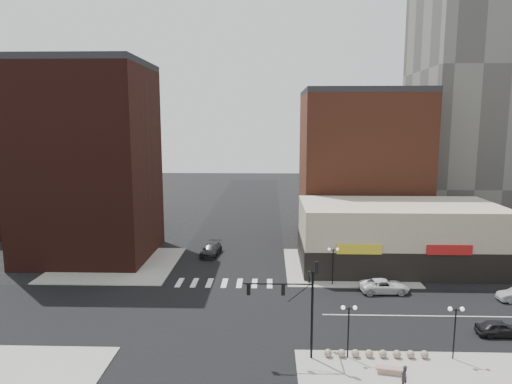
{
  "coord_description": "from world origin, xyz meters",
  "views": [
    {
      "loc": [
        4.96,
        -40.89,
        18.0
      ],
      "look_at": [
        3.57,
        4.55,
        11.0
      ],
      "focal_mm": 32.0,
      "sensor_mm": 36.0,
      "label": 1
    }
  ],
  "objects": [
    {
      "name": "street_lamp_se_a",
      "position": [
        11.0,
        -8.0,
        3.29
      ],
      "size": [
        1.22,
        0.32,
        4.16
      ],
      "color": "black",
      "rests_on": "sidewalk_se"
    },
    {
      "name": "street_lamp_se_b",
      "position": [
        19.0,
        -8.0,
        3.29
      ],
      "size": [
        1.22,
        0.32,
        4.16
      ],
      "color": "black",
      "rests_on": "sidewalk_se"
    },
    {
      "name": "sidewalk_ne",
      "position": [
        14.5,
        14.5,
        0.06
      ],
      "size": [
        15.0,
        15.0,
        0.12
      ],
      "primitive_type": "cube",
      "color": "gray",
      "rests_on": "ground"
    },
    {
      "name": "building_nw_low",
      "position": [
        -32.0,
        34.0,
        6.0
      ],
      "size": [
        20.0,
        18.0,
        12.0
      ],
      "primitive_type": "cube",
      "color": "#341410",
      "rests_on": "ground"
    },
    {
      "name": "dark_sedan_east",
      "position": [
        24.55,
        -3.84,
        0.66
      ],
      "size": [
        3.9,
        1.58,
        1.33
      ],
      "primitive_type": "imported",
      "rotation": [
        0.0,
        0.0,
        1.57
      ],
      "color": "black",
      "rests_on": "ground"
    },
    {
      "name": "pedestrian",
      "position": [
        14.15,
        -11.9,
        0.9
      ],
      "size": [
        0.67,
        0.65,
        1.56
      ],
      "primitive_type": "imported",
      "rotation": [
        0.0,
        0.0,
        3.85
      ],
      "color": "#27252A",
      "rests_on": "sidewalk_se"
    },
    {
      "name": "dark_sedan_north",
      "position": [
        -3.0,
        19.13,
        0.78
      ],
      "size": [
        2.79,
        5.58,
        1.55
      ],
      "primitive_type": "imported",
      "rotation": [
        0.0,
        0.0,
        -0.12
      ],
      "color": "black",
      "rests_on": "ground"
    },
    {
      "name": "sidewalk_nw",
      "position": [
        -14.5,
        14.5,
        0.06
      ],
      "size": [
        15.0,
        15.0,
        0.12
      ],
      "primitive_type": "cube",
      "color": "gray",
      "rests_on": "ground"
    },
    {
      "name": "white_suv",
      "position": [
        17.21,
        5.92,
        0.72
      ],
      "size": [
        5.32,
        2.68,
        1.44
      ],
      "primitive_type": "imported",
      "rotation": [
        0.0,
        0.0,
        1.63
      ],
      "color": "silver",
      "rests_on": "ground"
    },
    {
      "name": "road_ns",
      "position": [
        0.0,
        0.0,
        0.01
      ],
      "size": [
        14.0,
        200.0,
        0.02
      ],
      "primitive_type": "cube",
      "color": "black",
      "rests_on": "ground"
    },
    {
      "name": "bollard_row",
      "position": [
        13.18,
        -8.0,
        0.42
      ],
      "size": [
        7.95,
        0.6,
        0.6
      ],
      "color": "#866C5C",
      "rests_on": "sidewalk_se"
    },
    {
      "name": "stone_bench",
      "position": [
        13.64,
        -10.26,
        0.36
      ],
      "size": [
        2.02,
        0.97,
        0.45
      ],
      "rotation": [
        0.0,
        0.0,
        -0.2
      ],
      "color": "gray",
      "rests_on": "sidewalk_se"
    },
    {
      "name": "building_nw",
      "position": [
        -19.0,
        18.5,
        12.5
      ],
      "size": [
        16.0,
        15.0,
        25.0
      ],
      "primitive_type": "cube",
      "color": "#341410",
      "rests_on": "ground"
    },
    {
      "name": "road_ew",
      "position": [
        0.0,
        0.0,
        0.01
      ],
      "size": [
        200.0,
        14.0,
        0.02
      ],
      "primitive_type": "cube",
      "color": "black",
      "rests_on": "ground"
    },
    {
      "name": "street_lamp_ne",
      "position": [
        12.0,
        8.0,
        3.29
      ],
      "size": [
        1.22,
        0.32,
        4.16
      ],
      "color": "black",
      "rests_on": "sidewalk_ne"
    },
    {
      "name": "ground",
      "position": [
        0.0,
        0.0,
        0.0
      ],
      "size": [
        240.0,
        240.0,
        0.0
      ],
      "primitive_type": "plane",
      "color": "black",
      "rests_on": "ground"
    },
    {
      "name": "building_ne_row",
      "position": [
        21.0,
        15.0,
        3.3
      ],
      "size": [
        24.2,
        12.2,
        8.0
      ],
      "color": "#BDB396",
      "rests_on": "ground"
    },
    {
      "name": "building_ne_midrise",
      "position": [
        19.0,
        29.5,
        11.0
      ],
      "size": [
        18.0,
        15.0,
        22.0
      ],
      "primitive_type": "cube",
      "color": "brown",
      "rests_on": "ground"
    },
    {
      "name": "traffic_signal",
      "position": [
        7.24,
        -7.83,
        4.96
      ],
      "size": [
        5.59,
        3.09,
        7.77
      ],
      "color": "black",
      "rests_on": "ground"
    }
  ]
}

